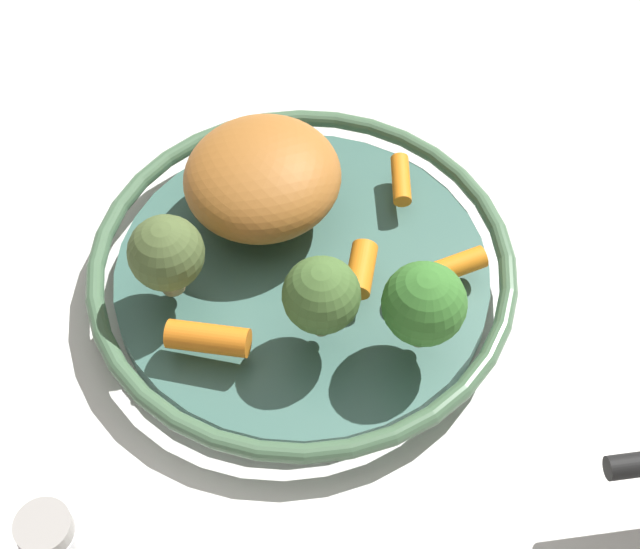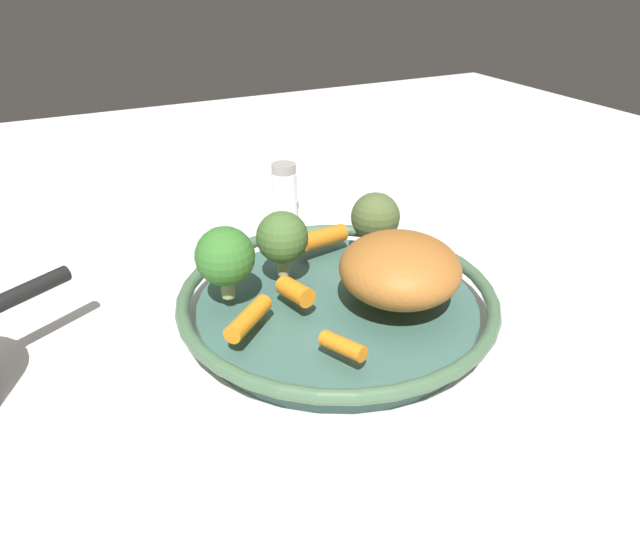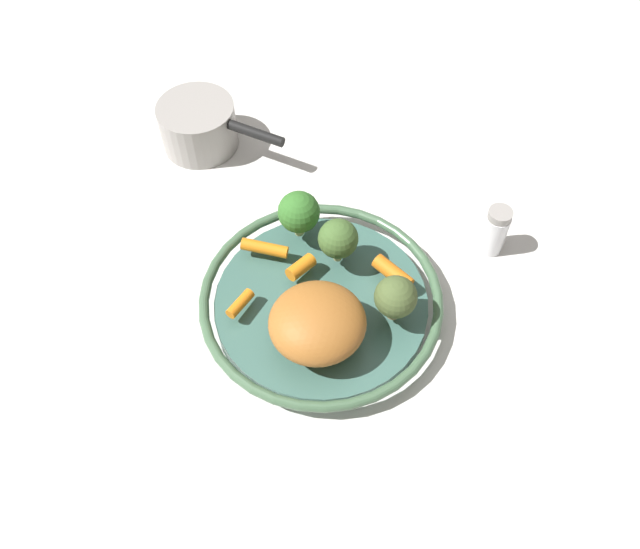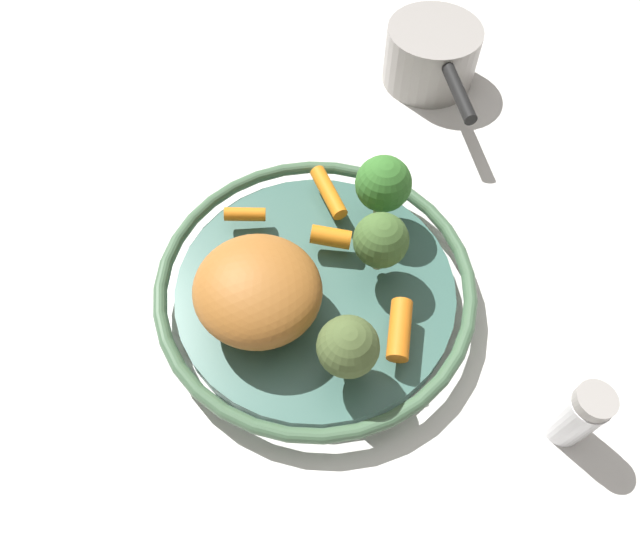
{
  "view_description": "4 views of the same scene",
  "coord_description": "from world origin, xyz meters",
  "px_view_note": "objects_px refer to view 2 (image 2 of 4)",
  "views": [
    {
      "loc": [
        0.4,
        0.17,
        0.61
      ],
      "look_at": [
        0.02,
        0.02,
        0.05
      ],
      "focal_mm": 52.74,
      "sensor_mm": 36.0,
      "label": 1
    },
    {
      "loc": [
        -0.46,
        0.25,
        0.35
      ],
      "look_at": [
        -0.01,
        0.02,
        0.06
      ],
      "focal_mm": 32.92,
      "sensor_mm": 36.0,
      "label": 2
    },
    {
      "loc": [
        -0.28,
        -0.4,
        0.78
      ],
      "look_at": [
        0.01,
        0.02,
        0.05
      ],
      "focal_mm": 36.83,
      "sensor_mm": 36.0,
      "label": 3
    },
    {
      "loc": [
        0.1,
        -0.28,
        0.52
      ],
      "look_at": [
        0.01,
        -0.01,
        0.06
      ],
      "focal_mm": 31.24,
      "sensor_mm": 36.0,
      "label": 4
    }
  ],
  "objects_px": {
    "broccoli_floret_large": "(375,218)",
    "salt_shaker": "(284,192)",
    "broccoli_floret_mid": "(282,238)",
    "serving_bowl": "(337,303)",
    "broccoli_floret_small": "(225,257)",
    "baby_carrot_right": "(343,346)",
    "baby_carrot_center": "(249,318)",
    "baby_carrot_near_rim": "(297,294)",
    "baby_carrot_back": "(323,237)",
    "roast_chicken_piece": "(400,269)"
  },
  "relations": [
    {
      "from": "baby_carrot_near_rim",
      "to": "broccoli_floret_large",
      "type": "relative_size",
      "value": 0.6
    },
    {
      "from": "roast_chicken_piece",
      "to": "salt_shaker",
      "type": "distance_m",
      "value": 0.31
    },
    {
      "from": "serving_bowl",
      "to": "baby_carrot_right",
      "type": "bearing_deg",
      "value": 154.43
    },
    {
      "from": "serving_bowl",
      "to": "broccoli_floret_large",
      "type": "height_order",
      "value": "broccoli_floret_large"
    },
    {
      "from": "baby_carrot_near_rim",
      "to": "serving_bowl",
      "type": "bearing_deg",
      "value": -84.47
    },
    {
      "from": "baby_carrot_center",
      "to": "salt_shaker",
      "type": "xyz_separation_m",
      "value": [
        0.29,
        -0.16,
        -0.01
      ]
    },
    {
      "from": "baby_carrot_near_rim",
      "to": "broccoli_floret_small",
      "type": "distance_m",
      "value": 0.08
    },
    {
      "from": "broccoli_floret_mid",
      "to": "roast_chicken_piece",
      "type": "bearing_deg",
      "value": -137.87
    },
    {
      "from": "broccoli_floret_large",
      "to": "salt_shaker",
      "type": "relative_size",
      "value": 0.85
    },
    {
      "from": "roast_chicken_piece",
      "to": "broccoli_floret_small",
      "type": "bearing_deg",
      "value": 63.43
    },
    {
      "from": "baby_carrot_center",
      "to": "broccoli_floret_large",
      "type": "height_order",
      "value": "broccoli_floret_large"
    },
    {
      "from": "broccoli_floret_small",
      "to": "broccoli_floret_mid",
      "type": "bearing_deg",
      "value": -75.54
    },
    {
      "from": "baby_carrot_near_rim",
      "to": "roast_chicken_piece",
      "type": "bearing_deg",
      "value": -110.22
    },
    {
      "from": "roast_chicken_piece",
      "to": "broccoli_floret_mid",
      "type": "xyz_separation_m",
      "value": [
        0.09,
        0.09,
        0.01
      ]
    },
    {
      "from": "broccoli_floret_large",
      "to": "salt_shaker",
      "type": "bearing_deg",
      "value": 6.51
    },
    {
      "from": "serving_bowl",
      "to": "broccoli_floret_large",
      "type": "relative_size",
      "value": 4.74
    },
    {
      "from": "baby_carrot_back",
      "to": "baby_carrot_right",
      "type": "height_order",
      "value": "baby_carrot_back"
    },
    {
      "from": "serving_bowl",
      "to": "broccoli_floret_small",
      "type": "bearing_deg",
      "value": 70.72
    },
    {
      "from": "roast_chicken_piece",
      "to": "baby_carrot_back",
      "type": "relative_size",
      "value": 2.1
    },
    {
      "from": "baby_carrot_right",
      "to": "roast_chicken_piece",
      "type": "bearing_deg",
      "value": -58.63
    },
    {
      "from": "baby_carrot_right",
      "to": "broccoli_floret_small",
      "type": "distance_m",
      "value": 0.15
    },
    {
      "from": "baby_carrot_back",
      "to": "broccoli_floret_large",
      "type": "xyz_separation_m",
      "value": [
        -0.04,
        -0.05,
        0.03
      ]
    },
    {
      "from": "baby_carrot_near_rim",
      "to": "broccoli_floret_small",
      "type": "relative_size",
      "value": 0.56
    },
    {
      "from": "broccoli_floret_large",
      "to": "broccoli_floret_mid",
      "type": "bearing_deg",
      "value": 92.41
    },
    {
      "from": "roast_chicken_piece",
      "to": "baby_carrot_near_rim",
      "type": "relative_size",
      "value": 2.96
    },
    {
      "from": "salt_shaker",
      "to": "baby_carrot_right",
      "type": "bearing_deg",
      "value": 164.23
    },
    {
      "from": "broccoli_floret_small",
      "to": "baby_carrot_right",
      "type": "bearing_deg",
      "value": -156.52
    },
    {
      "from": "serving_bowl",
      "to": "broccoli_floret_small",
      "type": "relative_size",
      "value": 4.41
    },
    {
      "from": "serving_bowl",
      "to": "baby_carrot_back",
      "type": "distance_m",
      "value": 0.11
    },
    {
      "from": "baby_carrot_center",
      "to": "baby_carrot_near_rim",
      "type": "bearing_deg",
      "value": -72.79
    },
    {
      "from": "broccoli_floret_mid",
      "to": "broccoli_floret_small",
      "type": "height_order",
      "value": "broccoli_floret_small"
    },
    {
      "from": "broccoli_floret_mid",
      "to": "broccoli_floret_small",
      "type": "xyz_separation_m",
      "value": [
        -0.02,
        0.07,
        0.0
      ]
    },
    {
      "from": "broccoli_floret_mid",
      "to": "broccoli_floret_large",
      "type": "relative_size",
      "value": 1.02
    },
    {
      "from": "serving_bowl",
      "to": "salt_shaker",
      "type": "bearing_deg",
      "value": -11.88
    },
    {
      "from": "baby_carrot_back",
      "to": "baby_carrot_near_rim",
      "type": "xyz_separation_m",
      "value": [
        -0.1,
        0.08,
        -0.0
      ]
    },
    {
      "from": "baby_carrot_near_rim",
      "to": "baby_carrot_center",
      "type": "height_order",
      "value": "baby_carrot_near_rim"
    },
    {
      "from": "baby_carrot_center",
      "to": "baby_carrot_right",
      "type": "bearing_deg",
      "value": -142.23
    },
    {
      "from": "baby_carrot_center",
      "to": "roast_chicken_piece",
      "type": "bearing_deg",
      "value": -96.5
    },
    {
      "from": "baby_carrot_center",
      "to": "salt_shaker",
      "type": "distance_m",
      "value": 0.33
    },
    {
      "from": "broccoli_floret_small",
      "to": "baby_carrot_near_rim",
      "type": "bearing_deg",
      "value": -125.74
    },
    {
      "from": "baby_carrot_back",
      "to": "baby_carrot_near_rim",
      "type": "relative_size",
      "value": 1.41
    },
    {
      "from": "baby_carrot_right",
      "to": "baby_carrot_center",
      "type": "bearing_deg",
      "value": 37.77
    },
    {
      "from": "serving_bowl",
      "to": "salt_shaker",
      "type": "relative_size",
      "value": 4.02
    },
    {
      "from": "baby_carrot_back",
      "to": "baby_carrot_near_rim",
      "type": "height_order",
      "value": "same"
    },
    {
      "from": "roast_chicken_piece",
      "to": "baby_carrot_near_rim",
      "type": "height_order",
      "value": "roast_chicken_piece"
    },
    {
      "from": "baby_carrot_back",
      "to": "broccoli_floret_large",
      "type": "bearing_deg",
      "value": -128.32
    },
    {
      "from": "baby_carrot_back",
      "to": "salt_shaker",
      "type": "distance_m",
      "value": 0.17
    },
    {
      "from": "baby_carrot_right",
      "to": "baby_carrot_center",
      "type": "distance_m",
      "value": 0.1
    },
    {
      "from": "serving_bowl",
      "to": "baby_carrot_near_rim",
      "type": "relative_size",
      "value": 7.92
    },
    {
      "from": "baby_carrot_right",
      "to": "broccoli_floret_large",
      "type": "relative_size",
      "value": 0.63
    }
  ]
}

